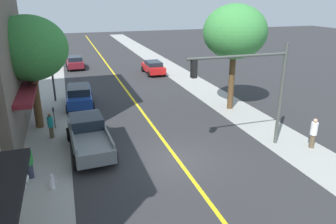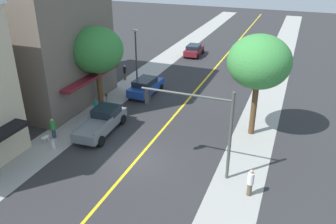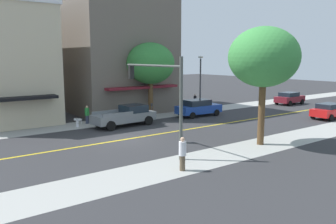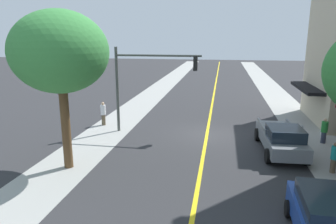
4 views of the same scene
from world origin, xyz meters
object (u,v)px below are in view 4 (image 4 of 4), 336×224
object	(u,v)px
fire_hydrant	(302,130)
pedestrian_white_shirt	(103,113)
pedestrian_green_shirt	(324,130)
small_dog	(322,134)
street_tree_right_corner	(60,53)
blue_sedan_left_curb	(328,221)
traffic_light_mast	(144,76)
pedestrian_teal_shirt	(334,157)
grey_pickup_truck	(281,138)

from	to	relation	value
fire_hydrant	pedestrian_white_shirt	world-z (taller)	pedestrian_white_shirt
pedestrian_green_shirt	small_dog	bearing A→B (deg)	110.14
fire_hydrant	small_dog	size ratio (longest dim) A/B	1.01
street_tree_right_corner	blue_sedan_left_curb	distance (m)	12.92
fire_hydrant	small_dog	xyz separation A→B (m)	(-1.15, 0.55, -0.01)
traffic_light_mast	pedestrian_green_shirt	distance (m)	12.06
fire_hydrant	pedestrian_green_shirt	world-z (taller)	pedestrian_green_shirt
blue_sedan_left_curb	pedestrian_white_shirt	size ratio (longest dim) A/B	2.65
blue_sedan_left_curb	pedestrian_green_shirt	bearing A→B (deg)	166.97
fire_hydrant	small_dog	world-z (taller)	fire_hydrant
small_dog	pedestrian_teal_shirt	bearing A→B (deg)	176.00
grey_pickup_truck	small_dog	world-z (taller)	grey_pickup_truck
fire_hydrant	blue_sedan_left_curb	distance (m)	12.05
traffic_light_mast	pedestrian_white_shirt	xyz separation A→B (m)	(3.52, -1.19, -3.02)
grey_pickup_truck	small_dog	xyz separation A→B (m)	(-3.12, -3.01, -0.51)
pedestrian_teal_shirt	pedestrian_white_shirt	size ratio (longest dim) A/B	0.88
fire_hydrant	pedestrian_teal_shirt	distance (m)	5.98
pedestrian_teal_shirt	small_dog	size ratio (longest dim) A/B	2.07
pedestrian_teal_shirt	fire_hydrant	bearing A→B (deg)	-9.75
traffic_light_mast	grey_pickup_truck	bearing A→B (deg)	-16.22
fire_hydrant	pedestrian_green_shirt	size ratio (longest dim) A/B	0.48
traffic_light_mast	pedestrian_white_shirt	size ratio (longest dim) A/B	3.30
traffic_light_mast	small_dog	distance (m)	12.33
grey_pickup_truck	pedestrian_teal_shirt	bearing A→B (deg)	38.20
grey_pickup_truck	fire_hydrant	bearing A→B (deg)	148.22
street_tree_right_corner	traffic_light_mast	bearing A→B (deg)	-110.25
pedestrian_green_shirt	traffic_light_mast	bearing A→B (deg)	-150.38
pedestrian_green_shirt	small_dog	world-z (taller)	pedestrian_green_shirt
fire_hydrant	pedestrian_green_shirt	bearing A→B (deg)	126.65
street_tree_right_corner	traffic_light_mast	size ratio (longest dim) A/B	1.33
small_dog	pedestrian_green_shirt	bearing A→B (deg)	175.83
street_tree_right_corner	small_dog	distance (m)	16.74
pedestrian_teal_shirt	pedestrian_white_shirt	world-z (taller)	pedestrian_white_shirt
fire_hydrant	pedestrian_green_shirt	distance (m)	1.73
traffic_light_mast	pedestrian_green_shirt	bearing A→B (deg)	-1.50
blue_sedan_left_curb	small_dog	size ratio (longest dim) A/B	6.23
fire_hydrant	pedestrian_teal_shirt	xyz separation A→B (m)	(-0.12, 5.96, 0.44)
traffic_light_mast	blue_sedan_left_curb	xyz separation A→B (m)	(-8.71, 10.85, -3.10)
blue_sedan_left_curb	small_dog	world-z (taller)	blue_sedan_left_curb
grey_pickup_truck	pedestrian_green_shirt	bearing A→B (deg)	123.98
pedestrian_green_shirt	small_dog	distance (m)	0.92
pedestrian_green_shirt	fire_hydrant	bearing A→B (deg)	157.78
blue_sedan_left_curb	fire_hydrant	bearing A→B (deg)	173.26
street_tree_right_corner	pedestrian_teal_shirt	bearing A→B (deg)	-173.08
fire_hydrant	traffic_light_mast	size ratio (longest dim) A/B	0.13
pedestrian_green_shirt	small_dog	size ratio (longest dim) A/B	2.11
traffic_light_mast	pedestrian_teal_shirt	size ratio (longest dim) A/B	3.75
pedestrian_teal_shirt	pedestrian_green_shirt	distance (m)	4.70
traffic_light_mast	blue_sedan_left_curb	world-z (taller)	traffic_light_mast
grey_pickup_truck	traffic_light_mast	bearing A→B (deg)	-109.01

